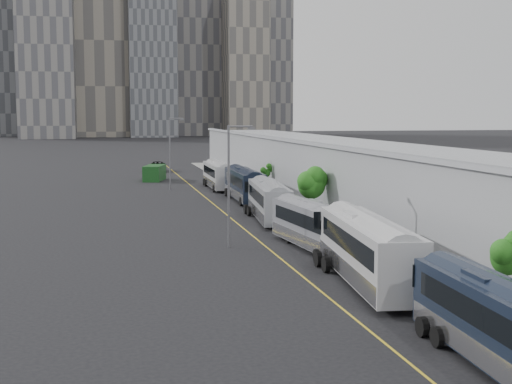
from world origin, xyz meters
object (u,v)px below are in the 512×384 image
object	(u,v)px
bus_3	(315,230)
street_lamp_near	(231,178)
bus_2	(367,256)
bus_5	(245,187)
suv	(157,167)
bus_4	(269,204)
shipping_container	(155,173)
street_lamp_far	(171,149)
bus_6	(218,177)
bus_1	(504,333)

from	to	relation	value
bus_3	street_lamp_near	world-z (taller)	street_lamp_near
bus_2	bus_5	world-z (taller)	bus_2
street_lamp_near	suv	distance (m)	72.41
bus_4	shipping_container	size ratio (longest dim) A/B	2.06
bus_4	bus_5	distance (m)	15.49
bus_2	bus_3	bearing A→B (deg)	95.12
bus_3	street_lamp_far	world-z (taller)	street_lamp_far
bus_4	shipping_container	distance (m)	43.54
bus_3	bus_4	world-z (taller)	bus_4
street_lamp_near	bus_4	bearing A→B (deg)	65.03
bus_2	street_lamp_far	world-z (taller)	street_lamp_far
street_lamp_far	shipping_container	bearing A→B (deg)	95.05
bus_4	suv	distance (m)	60.07
bus_6	suv	distance (m)	30.89
bus_4	street_lamp_near	distance (m)	14.28
bus_3	bus_6	xyz separation A→B (m)	(-0.12, 44.23, 0.04)
street_lamp_far	bus_5	bearing A→B (deg)	-62.04
bus_6	suv	bearing A→B (deg)	101.52
bus_2	bus_5	xyz separation A→B (m)	(0.82, 41.17, -0.12)
shipping_container	suv	size ratio (longest dim) A/B	1.00
suv	bus_4	bearing A→B (deg)	-77.44
suv	bus_2	bearing A→B (deg)	-79.21
bus_5	suv	bearing A→B (deg)	99.37
bus_2	bus_6	size ratio (longest dim) A/B	1.14
bus_1	shipping_container	xyz separation A→B (m)	(-7.59, 82.96, -0.35)
bus_2	street_lamp_far	xyz separation A→B (m)	(-6.28, 54.54, 3.71)
bus_4	bus_3	bearing A→B (deg)	-84.70
shipping_container	bus_1	bearing A→B (deg)	-70.09
bus_1	suv	distance (m)	100.04
shipping_container	bus_4	bearing A→B (deg)	-65.22
bus_5	shipping_container	xyz separation A→B (m)	(-8.34, 27.39, -0.44)
bus_5	bus_6	bearing A→B (deg)	94.24
bus_4	bus_6	world-z (taller)	bus_4
street_lamp_near	bus_5	bearing A→B (deg)	76.86
bus_2	shipping_container	xyz separation A→B (m)	(-7.52, 68.55, -0.57)
bus_5	suv	distance (m)	44.80
bus_1	shipping_container	distance (m)	83.30
shipping_container	suv	bearing A→B (deg)	98.97
bus_1	suv	size ratio (longest dim) A/B	1.97
bus_4	bus_1	bearing A→B (deg)	-84.77
bus_5	shipping_container	size ratio (longest dim) A/B	2.08
bus_6	street_lamp_far	distance (m)	7.41
street_lamp_far	suv	world-z (taller)	street_lamp_far
street_lamp_near	shipping_container	distance (m)	55.54
suv	bus_3	bearing A→B (deg)	-78.56
bus_3	street_lamp_far	size ratio (longest dim) A/B	1.29
bus_6	street_lamp_far	xyz separation A→B (m)	(-6.27, -0.59, 3.90)
bus_1	shipping_container	world-z (taller)	bus_1
bus_1	street_lamp_near	size ratio (longest dim) A/B	1.34
street_lamp_near	shipping_container	bearing A→B (deg)	91.87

